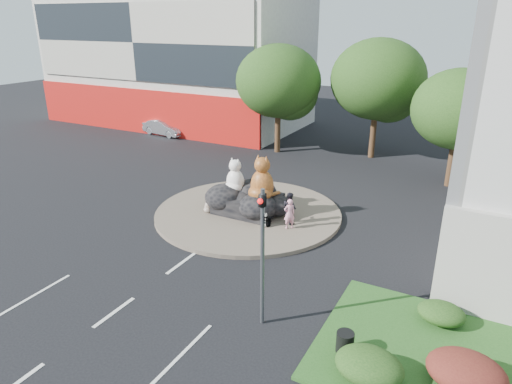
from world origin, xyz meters
TOP-DOWN VIEW (x-y plane):
  - ground at (0.00, 0.00)m, footprint 120.00×120.00m
  - roundabout_island at (0.00, 10.00)m, footprint 10.00×10.00m
  - rock_plinth at (0.00, 10.00)m, footprint 3.20×2.60m
  - shophouse_block at (-18.00, 27.91)m, footprint 25.20×12.30m
  - grass_verge at (12.00, 3.00)m, footprint 10.00×6.00m
  - tree_left at (-3.93, 22.06)m, footprint 6.46×6.46m
  - tree_mid at (3.07, 24.06)m, footprint 6.84×6.84m
  - tree_right at (9.07, 20.06)m, footprint 5.70×5.70m
  - hedge_near_green at (9.00, 1.00)m, footprint 2.00×1.60m
  - hedge_red at (11.50, 2.00)m, footprint 2.20×1.76m
  - hedge_back_green at (10.50, 4.80)m, footprint 1.60×1.28m
  - traffic_light at (5.10, 2.00)m, footprint 0.44×1.24m
  - cat_white at (-0.85, 10.13)m, footprint 1.23×1.09m
  - cat_tabby at (0.91, 9.89)m, footprint 1.51×1.33m
  - kitten_calico at (-1.84, 8.90)m, footprint 0.62×0.57m
  - kitten_white at (1.68, 8.70)m, footprint 0.57×0.57m
  - pedestrian_pink at (2.84, 9.09)m, footprint 0.67×0.66m
  - pedestrian_dark at (2.57, 9.71)m, footprint 0.99×0.93m
  - parked_car at (-15.43, 22.17)m, footprint 4.45×2.00m
  - litter_bin at (8.04, 1.79)m, footprint 0.57×0.57m

SIDE VIEW (x-z plane):
  - ground at x=0.00m, z-range 0.00..0.00m
  - grass_verge at x=12.00m, z-range 0.00..0.12m
  - roundabout_island at x=0.00m, z-range 0.00..0.20m
  - litter_bin at x=8.04m, z-range 0.12..0.83m
  - hedge_back_green at x=10.50m, z-range 0.12..0.84m
  - kitten_white at x=1.68m, z-range 0.20..0.92m
  - hedge_near_green at x=9.00m, z-range 0.12..1.02m
  - hedge_red at x=11.50m, z-range 0.12..1.11m
  - kitten_calico at x=-1.84m, z-range 0.20..1.06m
  - rock_plinth at x=0.00m, z-range 0.20..1.10m
  - parked_car at x=-15.43m, z-range 0.00..1.42m
  - pedestrian_pink at x=2.84m, z-range 0.20..1.76m
  - pedestrian_dark at x=2.57m, z-range 0.20..1.83m
  - cat_white at x=-0.85m, z-range 1.10..3.04m
  - cat_tabby at x=0.91m, z-range 1.10..3.50m
  - traffic_light at x=5.10m, z-range 1.12..6.12m
  - tree_right at x=9.07m, z-range 0.98..8.28m
  - tree_left at x=-3.93m, z-range 1.11..9.38m
  - tree_mid at x=3.07m, z-range 1.18..9.94m
  - shophouse_block at x=-18.00m, z-range -2.52..14.88m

